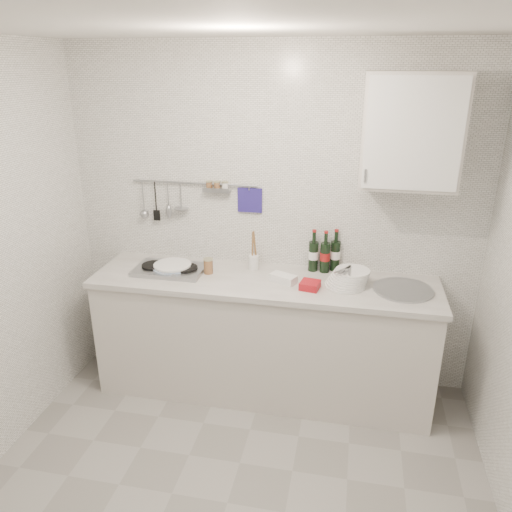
% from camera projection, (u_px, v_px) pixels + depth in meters
% --- Properties ---
extents(floor, '(3.00, 3.00, 0.00)m').
position_uv_depth(floor, '(227.00, 503.00, 2.85)').
color(floor, gray).
rests_on(floor, ground).
extents(ceiling, '(3.00, 3.00, 0.00)m').
position_uv_depth(ceiling, '(214.00, 20.00, 1.94)').
color(ceiling, silver).
rests_on(ceiling, back_wall).
extents(back_wall, '(3.00, 0.02, 2.50)m').
position_uv_depth(back_wall, '(272.00, 222.00, 3.67)').
color(back_wall, silver).
rests_on(back_wall, floor).
extents(counter, '(2.44, 0.64, 0.96)m').
position_uv_depth(counter, '(264.00, 339.00, 3.69)').
color(counter, beige).
rests_on(counter, floor).
extents(wall_rail, '(0.98, 0.09, 0.34)m').
position_uv_depth(wall_rail, '(192.00, 196.00, 3.69)').
color(wall_rail, '#93969B').
rests_on(wall_rail, back_wall).
extents(wall_cabinet, '(0.60, 0.38, 0.70)m').
position_uv_depth(wall_cabinet, '(411.00, 131.00, 3.08)').
color(wall_cabinet, beige).
rests_on(wall_cabinet, back_wall).
extents(plate_stack_hob, '(0.30, 0.30, 0.05)m').
position_uv_depth(plate_stack_hob, '(171.00, 268.00, 3.64)').
color(plate_stack_hob, '#5079B5').
rests_on(plate_stack_hob, counter).
extents(plate_stack_sink, '(0.30, 0.29, 0.12)m').
position_uv_depth(plate_stack_sink, '(348.00, 278.00, 3.40)').
color(plate_stack_sink, white).
rests_on(plate_stack_sink, counter).
extents(wine_bottles, '(0.23, 0.12, 0.31)m').
position_uv_depth(wine_bottles, '(325.00, 251.00, 3.60)').
color(wine_bottles, black).
rests_on(wine_bottles, counter).
extents(butter_dish, '(0.20, 0.16, 0.05)m').
position_uv_depth(butter_dish, '(283.00, 278.00, 3.46)').
color(butter_dish, white).
rests_on(butter_dish, counter).
extents(strawberry_punnet, '(0.14, 0.14, 0.05)m').
position_uv_depth(strawberry_punnet, '(310.00, 285.00, 3.36)').
color(strawberry_punnet, '#B41421').
rests_on(strawberry_punnet, counter).
extents(utensil_crock, '(0.07, 0.07, 0.30)m').
position_uv_depth(utensil_crock, '(254.00, 260.00, 3.66)').
color(utensil_crock, white).
rests_on(utensil_crock, counter).
extents(jar_a, '(0.06, 0.06, 0.09)m').
position_uv_depth(jar_a, '(254.00, 261.00, 3.71)').
color(jar_a, brown).
rests_on(jar_a, counter).
extents(jar_b, '(0.07, 0.07, 0.08)m').
position_uv_depth(jar_b, '(353.00, 271.00, 3.54)').
color(jar_b, brown).
rests_on(jar_b, counter).
extents(jar_c, '(0.06, 0.06, 0.08)m').
position_uv_depth(jar_c, '(351.00, 273.00, 3.52)').
color(jar_c, brown).
rests_on(jar_c, counter).
extents(jar_d, '(0.07, 0.07, 0.11)m').
position_uv_depth(jar_d, '(208.00, 266.00, 3.59)').
color(jar_d, brown).
rests_on(jar_d, counter).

